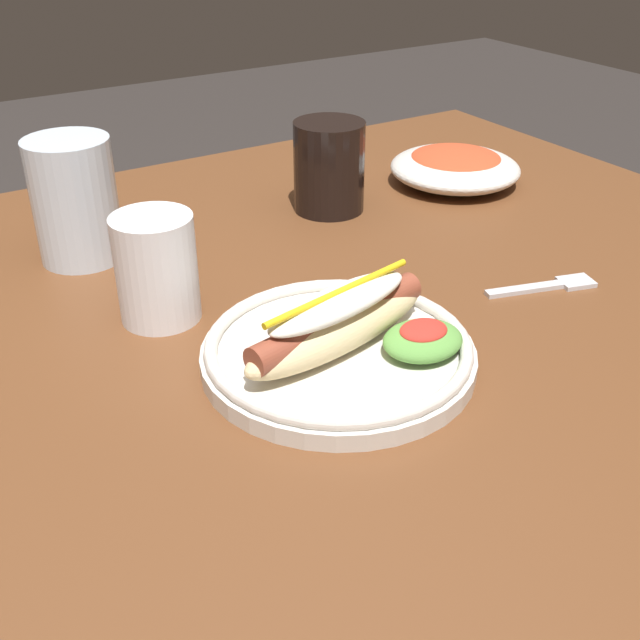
{
  "coord_description": "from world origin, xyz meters",
  "views": [
    {
      "loc": [
        -0.34,
        -0.59,
        1.12
      ],
      "look_at": [
        -0.02,
        -0.09,
        0.77
      ],
      "focal_mm": 43.38,
      "sensor_mm": 36.0,
      "label": 1
    }
  ],
  "objects_px": {
    "side_bowl": "(455,166)",
    "fork": "(549,286)",
    "extra_cup": "(156,268)",
    "hot_dog_plate": "(343,343)",
    "water_cup": "(75,200)",
    "soda_cup": "(329,167)"
  },
  "relations": [
    {
      "from": "hot_dog_plate",
      "to": "side_bowl",
      "type": "distance_m",
      "value": 0.48
    },
    {
      "from": "hot_dog_plate",
      "to": "extra_cup",
      "type": "relative_size",
      "value": 2.3
    },
    {
      "from": "fork",
      "to": "water_cup",
      "type": "relative_size",
      "value": 0.89
    },
    {
      "from": "extra_cup",
      "to": "hot_dog_plate",
      "type": "bearing_deg",
      "value": -57.56
    },
    {
      "from": "water_cup",
      "to": "extra_cup",
      "type": "bearing_deg",
      "value": -82.11
    },
    {
      "from": "soda_cup",
      "to": "side_bowl",
      "type": "xyz_separation_m",
      "value": [
        0.2,
        -0.01,
        -0.03
      ]
    },
    {
      "from": "hot_dog_plate",
      "to": "soda_cup",
      "type": "distance_m",
      "value": 0.36
    },
    {
      "from": "fork",
      "to": "water_cup",
      "type": "height_order",
      "value": "water_cup"
    },
    {
      "from": "hot_dog_plate",
      "to": "water_cup",
      "type": "relative_size",
      "value": 1.78
    },
    {
      "from": "hot_dog_plate",
      "to": "water_cup",
      "type": "height_order",
      "value": "water_cup"
    },
    {
      "from": "water_cup",
      "to": "side_bowl",
      "type": "xyz_separation_m",
      "value": [
        0.51,
        -0.04,
        -0.04
      ]
    },
    {
      "from": "fork",
      "to": "extra_cup",
      "type": "distance_m",
      "value": 0.4
    },
    {
      "from": "water_cup",
      "to": "side_bowl",
      "type": "height_order",
      "value": "water_cup"
    },
    {
      "from": "soda_cup",
      "to": "extra_cup",
      "type": "height_order",
      "value": "soda_cup"
    },
    {
      "from": "soda_cup",
      "to": "side_bowl",
      "type": "distance_m",
      "value": 0.2
    },
    {
      "from": "extra_cup",
      "to": "side_bowl",
      "type": "height_order",
      "value": "extra_cup"
    },
    {
      "from": "side_bowl",
      "to": "fork",
      "type": "bearing_deg",
      "value": -112.08
    },
    {
      "from": "water_cup",
      "to": "hot_dog_plate",
      "type": "bearing_deg",
      "value": -69.19
    },
    {
      "from": "water_cup",
      "to": "extra_cup",
      "type": "relative_size",
      "value": 1.29
    },
    {
      "from": "fork",
      "to": "side_bowl",
      "type": "relative_size",
      "value": 0.68
    },
    {
      "from": "fork",
      "to": "side_bowl",
      "type": "distance_m",
      "value": 0.31
    },
    {
      "from": "fork",
      "to": "soda_cup",
      "type": "distance_m",
      "value": 0.32
    }
  ]
}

